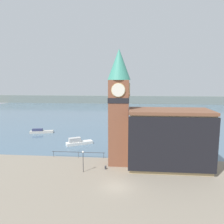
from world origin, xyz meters
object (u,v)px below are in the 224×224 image
(boat_near, at_px, (78,142))
(boat_far, at_px, (41,131))
(clock_tower, at_px, (119,104))
(lamp_post, at_px, (83,157))
(mooring_bollard_near, at_px, (106,167))
(pier_building, at_px, (169,139))

(boat_near, bearing_deg, boat_far, 112.86)
(boat_far, bearing_deg, boat_near, -50.68)
(clock_tower, bearing_deg, boat_near, 133.49)
(lamp_post, bearing_deg, clock_tower, 38.18)
(boat_far, bearing_deg, lamp_post, -67.92)
(boat_far, relative_size, lamp_post, 1.84)
(clock_tower, xyz_separation_m, mooring_bollard_near, (-2.05, -2.87, -10.40))
(clock_tower, xyz_separation_m, boat_far, (-23.43, 20.84, -10.26))
(pier_building, bearing_deg, lamp_post, -167.20)
(mooring_bollard_near, bearing_deg, clock_tower, 54.52)
(clock_tower, relative_size, boat_far, 3.07)
(clock_tower, xyz_separation_m, pier_building, (8.58, -1.14, -5.69))
(mooring_bollard_near, bearing_deg, boat_far, 132.05)
(boat_far, bearing_deg, clock_tower, -54.97)
(pier_building, bearing_deg, boat_far, 145.52)
(pier_building, relative_size, boat_near, 2.22)
(boat_near, bearing_deg, pier_building, -62.09)
(pier_building, distance_m, boat_far, 39.09)
(boat_far, height_order, lamp_post, lamp_post)
(clock_tower, height_order, lamp_post, clock_tower)
(pier_building, xyz_separation_m, lamp_post, (-14.11, -3.21, -2.51))
(boat_far, xyz_separation_m, lamp_post, (17.89, -25.19, 2.06))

